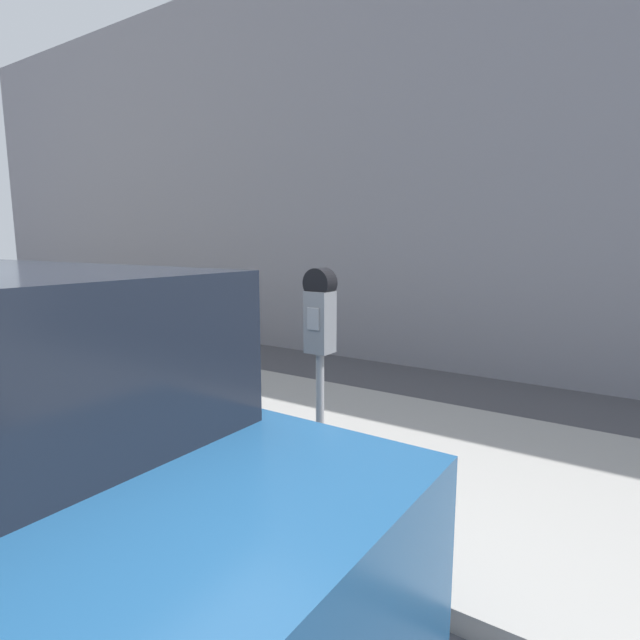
% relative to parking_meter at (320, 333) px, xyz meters
% --- Properties ---
extents(sidewalk, '(24.00, 2.80, 0.12)m').
position_rel_parking_meter_xyz_m(sidewalk, '(-0.06, 0.94, -1.16)').
color(sidewalk, '#9E9B96').
rests_on(sidewalk, ground_plane).
extents(building_facade, '(24.00, 0.30, 5.94)m').
position_rel_parking_meter_xyz_m(building_facade, '(-0.06, 4.17, 1.75)').
color(building_facade, gray).
rests_on(building_facade, ground_plane).
extents(parking_meter, '(0.18, 0.15, 1.49)m').
position_rel_parking_meter_xyz_m(parking_meter, '(0.00, 0.00, 0.00)').
color(parking_meter, gray).
rests_on(parking_meter, sidewalk).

